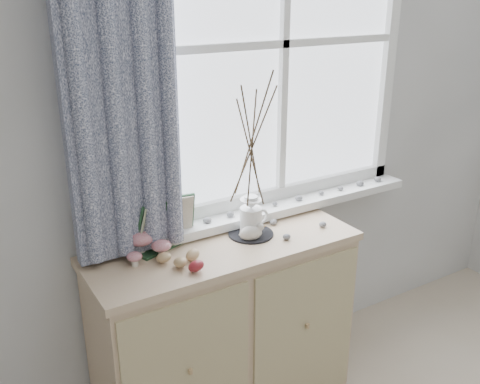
{
  "coord_description": "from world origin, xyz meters",
  "views": [
    {
      "loc": [
        -1.17,
        -0.05,
        1.89
      ],
      "look_at": [
        -0.1,
        1.7,
        1.1
      ],
      "focal_mm": 40.0,
      "sensor_mm": 36.0,
      "label": 1
    }
  ],
  "objects": [
    {
      "name": "twig_pitcher",
      "position": [
        0.0,
        1.78,
        1.28
      ],
      "size": [
        0.29,
        0.29,
        0.75
      ],
      "rotation": [
        0.0,
        0.0,
        0.08
      ],
      "color": "white",
      "rests_on": "crocheted_doily"
    },
    {
      "name": "sideboard_pebbles",
      "position": [
        0.15,
        1.75,
        0.86
      ],
      "size": [
        0.34,
        0.23,
        0.03
      ],
      "color": "gray",
      "rests_on": "sideboard"
    },
    {
      "name": "songbird_figurine",
      "position": [
        -0.03,
        1.73,
        0.89
      ],
      "size": [
        0.15,
        0.09,
        0.07
      ],
      "primitive_type": null,
      "rotation": [
        0.0,
        0.0,
        -0.23
      ],
      "color": "silver",
      "rests_on": "sideboard"
    },
    {
      "name": "toadstool_cluster",
      "position": [
        -0.48,
        1.83,
        0.92
      ],
      "size": [
        0.19,
        0.17,
        0.11
      ],
      "color": "white",
      "rests_on": "sideboard"
    },
    {
      "name": "botanical_book",
      "position": [
        -0.38,
        1.85,
        0.96
      ],
      "size": [
        0.35,
        0.23,
        0.23
      ],
      "primitive_type": null,
      "rotation": [
        0.0,
        0.0,
        0.34
      ],
      "color": "#214529",
      "rests_on": "sideboard"
    },
    {
      "name": "crocheted_doily",
      "position": [
        0.0,
        1.78,
        0.85
      ],
      "size": [
        0.2,
        0.2,
        0.01
      ],
      "primitive_type": "cylinder",
      "color": "black",
      "rests_on": "sideboard"
    },
    {
      "name": "sideboard",
      "position": [
        -0.15,
        1.75,
        0.43
      ],
      "size": [
        1.2,
        0.45,
        0.85
      ],
      "color": "#C9A88D",
      "rests_on": "ground"
    },
    {
      "name": "wooden_eggs",
      "position": [
        -0.38,
        1.68,
        0.88
      ],
      "size": [
        0.16,
        0.17,
        0.06
      ],
      "color": "tan",
      "rests_on": "sideboard"
    }
  ]
}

